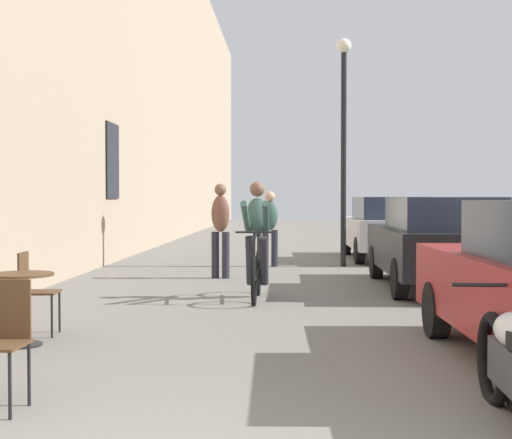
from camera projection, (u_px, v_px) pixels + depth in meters
The scene contains 10 objects.
building_facade_left at pixel (109, 15), 16.94m from camera, with size 0.54×68.00×11.63m.
cafe_chair_near_toward_street at pixel (1, 335), 4.95m from camera, with size 0.39×0.39×0.89m.
cafe_table_mid at pixel (21, 293), 7.09m from camera, with size 0.64×0.64×0.72m.
cafe_chair_mid_toward_street at pixel (33, 287), 7.64m from camera, with size 0.41×0.41×0.89m.
cyclist_on_bicycle at pixel (257, 243), 10.43m from camera, with size 0.52×1.76×1.74m.
pedestrian_near at pixel (220, 225), 13.13m from camera, with size 0.38×0.30×1.74m.
pedestrian_mid at pixel (270, 224), 15.40m from camera, with size 0.35×0.26×1.62m.
street_lamp at pixel (344, 122), 15.37m from camera, with size 0.32×0.32×4.90m.
parked_car_second at pixel (437, 242), 11.56m from camera, with size 1.77×4.17×1.48m.
parked_car_third at pixel (386, 227), 17.22m from camera, with size 1.86×4.26×1.50m.
Camera 1 is at (0.75, -2.91, 1.46)m, focal length 50.26 mm.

